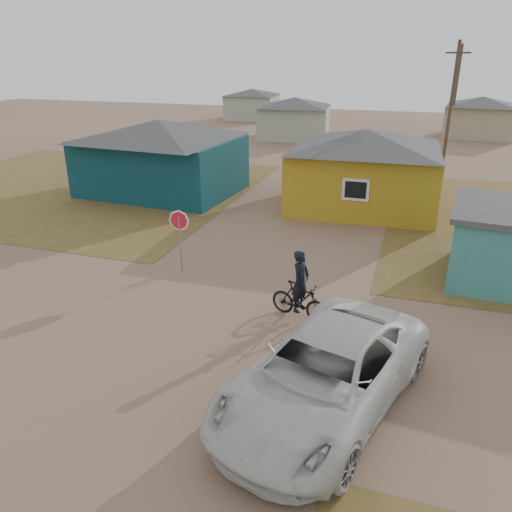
% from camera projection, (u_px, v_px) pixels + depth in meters
% --- Properties ---
extents(ground, '(120.00, 120.00, 0.00)m').
position_uv_depth(ground, '(209.00, 336.00, 13.95)').
color(ground, '#89664F').
extents(grass_nw, '(20.00, 18.00, 0.00)m').
position_uv_depth(grass_nw, '(76.00, 186.00, 29.37)').
color(grass_nw, brown).
rests_on(grass_nw, ground).
extents(house_teal, '(8.93, 7.08, 4.00)m').
position_uv_depth(house_teal, '(161.00, 156.00, 27.46)').
color(house_teal, '#0A3139').
rests_on(house_teal, ground).
extents(house_yellow, '(7.72, 6.76, 3.90)m').
position_uv_depth(house_yellow, '(364.00, 168.00, 24.79)').
color(house_yellow, '#AE8A1A').
rests_on(house_yellow, ground).
extents(house_pale_west, '(7.04, 6.15, 3.60)m').
position_uv_depth(house_pale_west, '(294.00, 117.00, 44.86)').
color(house_pale_west, '#9FAB93').
rests_on(house_pale_west, ground).
extents(house_beige_east, '(6.95, 6.05, 3.60)m').
position_uv_depth(house_beige_east, '(480.00, 116.00, 45.59)').
color(house_beige_east, tan).
rests_on(house_beige_east, ground).
extents(house_pale_north, '(6.28, 5.81, 3.40)m').
position_uv_depth(house_pale_north, '(252.00, 104.00, 57.74)').
color(house_pale_north, '#9FAB93').
rests_on(house_pale_north, ground).
extents(utility_pole_near, '(1.40, 0.20, 8.00)m').
position_uv_depth(utility_pole_near, '(450.00, 110.00, 29.88)').
color(utility_pole_near, '#4B3B2D').
rests_on(utility_pole_near, ground).
extents(utility_pole_far, '(1.40, 0.20, 8.00)m').
position_uv_depth(utility_pole_far, '(456.00, 91.00, 43.67)').
color(utility_pole_far, '#4B3B2D').
rests_on(utility_pole_far, ground).
extents(stop_sign, '(0.72, 0.31, 2.33)m').
position_uv_depth(stop_sign, '(179.00, 227.00, 17.36)').
color(stop_sign, gray).
rests_on(stop_sign, ground).
extents(cyclist, '(1.97, 1.04, 2.14)m').
position_uv_depth(cyclist, '(300.00, 294.00, 14.61)').
color(cyclist, black).
rests_on(cyclist, ground).
extents(vehicle, '(4.60, 6.87, 1.75)m').
position_uv_depth(vehicle, '(325.00, 374.00, 10.84)').
color(vehicle, silver).
rests_on(vehicle, ground).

